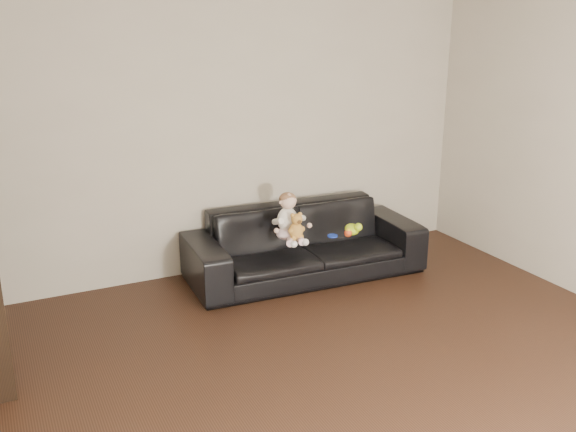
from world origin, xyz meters
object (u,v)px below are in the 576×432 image
teddy_bear (296,227)px  toy_rattle (348,233)px  sofa (305,243)px  baby (289,219)px  toy_blue_disc (333,236)px  toy_green (352,229)px

teddy_bear → toy_rattle: size_ratio=3.26×
sofa → baby: 0.38m
toy_blue_disc → teddy_bear: bearing=-174.5°
sofa → toy_blue_disc: (0.18, -0.21, 0.11)m
baby → teddy_bear: bearing=-66.6°
teddy_bear → toy_blue_disc: teddy_bear is taller
baby → toy_rattle: size_ratio=5.88×
teddy_bear → toy_green: teddy_bear is taller
baby → toy_blue_disc: baby is taller
toy_blue_disc → sofa: bearing=129.7°
teddy_bear → toy_green: bearing=6.8°
sofa → toy_green: 0.46m
toy_green → toy_rattle: toy_green is taller
baby → teddy_bear: 0.14m
sofa → toy_blue_disc: size_ratio=23.63×
toy_green → toy_blue_disc: (-0.18, 0.04, -0.05)m
toy_rattle → sofa: bearing=136.5°
teddy_bear → baby: bearing=100.8°
baby → toy_blue_disc: 0.45m
teddy_bear → toy_rattle: (0.51, -0.03, -0.13)m
toy_green → toy_rattle: size_ratio=2.07×
sofa → toy_green: bearing=-32.0°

